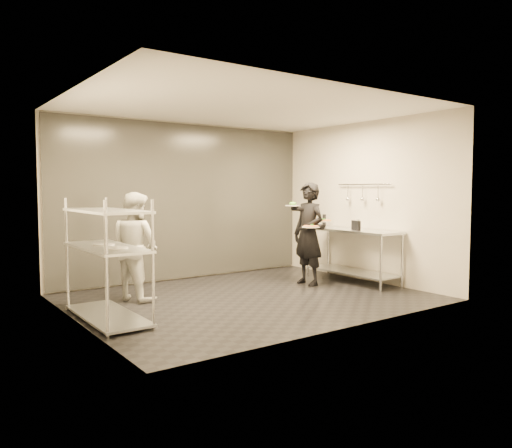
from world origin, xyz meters
TOP-DOWN VIEW (x-y plane):
  - room_shell at (0.00, 1.18)m, footprint 5.00×4.00m
  - pass_rack at (-2.15, -0.00)m, footprint 0.60×1.60m
  - prep_counter at (2.18, 0.00)m, footprint 0.60×1.80m
  - utensil_rail at (2.43, -0.00)m, footprint 0.07×1.20m
  - waiter at (1.40, 0.26)m, footprint 0.43×0.64m
  - chef at (-1.44, 0.85)m, footprint 0.82×0.92m
  - pizza_plate_near at (1.27, 0.06)m, footprint 0.30×0.30m
  - pizza_plate_far at (1.55, 0.08)m, footprint 0.31×0.31m
  - salad_plate at (1.31, 0.58)m, footprint 0.27×0.27m
  - pos_monitor at (2.06, -0.19)m, footprint 0.11×0.23m
  - bottle_green at (2.14, 0.80)m, footprint 0.07×0.07m
  - bottle_clear at (2.22, -0.08)m, footprint 0.05×0.05m
  - bottle_dark at (2.27, 0.80)m, footprint 0.07×0.07m

SIDE VIEW (x-z plane):
  - prep_counter at x=2.18m, z-range 0.17..1.09m
  - pass_rack at x=-2.15m, z-range 0.02..1.52m
  - chef at x=-1.44m, z-range 0.00..1.57m
  - waiter at x=1.40m, z-range 0.00..1.73m
  - pos_monitor at x=2.06m, z-range 0.92..1.09m
  - pizza_plate_near at x=1.27m, z-range 0.98..1.03m
  - bottle_clear at x=2.22m, z-range 0.92..1.09m
  - bottle_dark at x=2.27m, z-range 0.92..1.14m
  - bottle_green at x=2.14m, z-range 0.92..1.15m
  - pizza_plate_far at x=1.55m, z-range 1.06..1.12m
  - salad_plate at x=1.31m, z-range 1.32..1.39m
  - room_shell at x=0.00m, z-range 0.00..2.80m
  - utensil_rail at x=2.43m, z-range 1.39..1.70m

